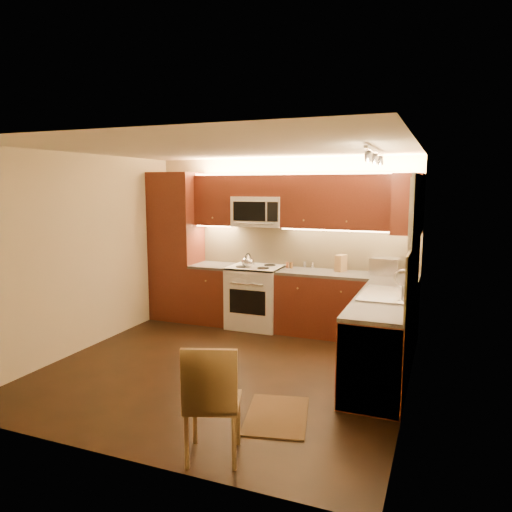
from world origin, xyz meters
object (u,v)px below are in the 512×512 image
at_px(microwave, 259,211).
at_px(sink, 386,288).
at_px(toaster_oven, 385,266).
at_px(soap_bottle, 413,278).
at_px(dining_chair, 213,399).
at_px(kettle, 248,260).
at_px(stove, 256,297).
at_px(knife_block, 341,263).

relative_size(microwave, sink, 0.88).
relative_size(microwave, toaster_oven, 2.01).
relative_size(soap_bottle, dining_chair, 0.20).
relative_size(microwave, dining_chair, 0.81).
distance_m(sink, toaster_oven, 1.28).
relative_size(kettle, dining_chair, 0.22).
bearing_deg(stove, sink, -29.36).
distance_m(toaster_oven, soap_bottle, 0.74).
bearing_deg(microwave, stove, -90.00).
relative_size(stove, soap_bottle, 4.96).
relative_size(stove, microwave, 1.21).
relative_size(stove, toaster_oven, 2.44).
bearing_deg(microwave, sink, -32.21).
bearing_deg(dining_chair, soap_bottle, 47.65).
relative_size(stove, dining_chair, 0.98).
bearing_deg(toaster_oven, sink, -78.55).
xyz_separation_m(soap_bottle, dining_chair, (-1.25, -2.90, -0.52)).
distance_m(microwave, sink, 2.48).
height_order(microwave, sink, microwave).
relative_size(microwave, kettle, 3.61).
distance_m(stove, knife_block, 1.36).
bearing_deg(knife_block, microwave, -159.94).
relative_size(sink, dining_chair, 0.92).
relative_size(stove, kettle, 4.37).
distance_m(microwave, dining_chair, 3.85).
height_order(sink, toaster_oven, toaster_oven).
bearing_deg(sink, soap_bottle, 69.73).
relative_size(kettle, toaster_oven, 0.56).
height_order(stove, knife_block, knife_block).
bearing_deg(sink, knife_block, 121.09).
height_order(toaster_oven, knife_block, knife_block).
bearing_deg(sink, microwave, 147.79).
bearing_deg(soap_bottle, microwave, 169.78).
xyz_separation_m(kettle, soap_bottle, (2.31, -0.35, -0.03)).
bearing_deg(toaster_oven, stove, -171.14).
distance_m(stove, toaster_oven, 1.93).
height_order(sink, kettle, kettle).
bearing_deg(soap_bottle, stove, 173.05).
bearing_deg(stove, dining_chair, -73.72).
bearing_deg(stove, toaster_oven, 4.57).
distance_m(toaster_oven, knife_block, 0.61).
bearing_deg(kettle, microwave, 83.39).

